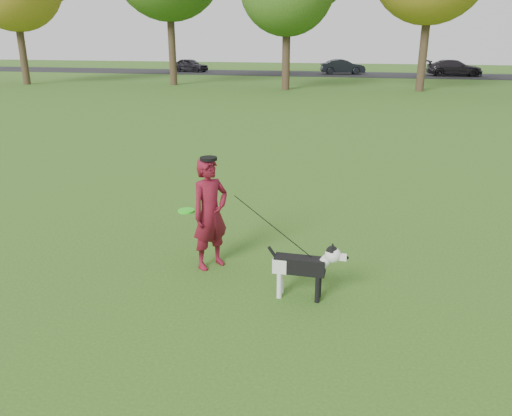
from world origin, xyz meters
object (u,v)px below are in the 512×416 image
(car_mid, at_px, (343,67))
(car_right, at_px, (454,68))
(car_left, at_px, (190,65))
(man, at_px, (210,214))
(dog, at_px, (306,264))

(car_mid, distance_m, car_right, 9.18)
(car_right, bearing_deg, car_left, 85.97)
(car_mid, bearing_deg, man, 167.79)
(man, relative_size, car_right, 0.35)
(car_left, bearing_deg, dog, -142.91)
(car_left, distance_m, car_mid, 14.14)
(dog, relative_size, car_right, 0.22)
(man, relative_size, car_mid, 0.41)
(car_mid, xyz_separation_m, car_right, (9.18, 0.00, 0.03))
(car_left, xyz_separation_m, car_mid, (14.14, 0.00, 0.03))
(dog, bearing_deg, car_left, 112.51)
(man, height_order, car_right, man)
(dog, relative_size, car_left, 0.28)
(car_mid, bearing_deg, dog, 169.77)
(car_left, bearing_deg, car_mid, -75.42)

